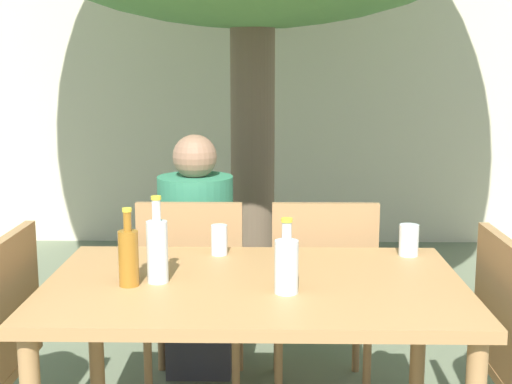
{
  "coord_description": "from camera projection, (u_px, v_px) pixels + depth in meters",
  "views": [
    {
      "loc": [
        0.05,
        -2.31,
        1.48
      ],
      "look_at": [
        0.0,
        0.3,
        1.0
      ],
      "focal_mm": 50.0,
      "sensor_mm": 36.0,
      "label": 1
    }
  ],
  "objects": [
    {
      "name": "drinking_glass_1",
      "position": [
        219.0,
        240.0,
        2.72
      ],
      "size": [
        0.06,
        0.06,
        0.12
      ],
      "color": "white",
      "rests_on": "dining_table_front"
    },
    {
      "name": "amber_bottle_0",
      "position": [
        128.0,
        256.0,
        2.33
      ],
      "size": [
        0.07,
        0.07,
        0.26
      ],
      "color": "#9E661E",
      "rests_on": "dining_table_front"
    },
    {
      "name": "person_seated_2",
      "position": [
        198.0,
        270.0,
        3.35
      ],
      "size": [
        0.34,
        0.57,
        1.17
      ],
      "rotation": [
        0.0,
        0.0,
        3.14
      ],
      "color": "#383842",
      "rests_on": "ground_plane"
    },
    {
      "name": "water_bottle_1",
      "position": [
        286.0,
        264.0,
        2.26
      ],
      "size": [
        0.08,
        0.08,
        0.24
      ],
      "color": "silver",
      "rests_on": "dining_table_front"
    },
    {
      "name": "patio_chair_2",
      "position": [
        193.0,
        286.0,
        3.11
      ],
      "size": [
        0.44,
        0.44,
        0.91
      ],
      "rotation": [
        0.0,
        0.0,
        3.14
      ],
      "color": "#A87A4C",
      "rests_on": "ground_plane"
    },
    {
      "name": "dining_table_front",
      "position": [
        254.0,
        305.0,
        2.42
      ],
      "size": [
        1.41,
        0.89,
        0.75
      ],
      "color": "#B27F4C",
      "rests_on": "ground_plane"
    },
    {
      "name": "water_bottle_2",
      "position": [
        157.0,
        249.0,
        2.37
      ],
      "size": [
        0.07,
        0.07,
        0.29
      ],
      "color": "silver",
      "rests_on": "dining_table_front"
    },
    {
      "name": "cafe_building_wall",
      "position": [
        263.0,
        72.0,
        5.75
      ],
      "size": [
        10.0,
        0.08,
        2.8
      ],
      "color": "beige",
      "rests_on": "ground_plane"
    },
    {
      "name": "patio_chair_3",
      "position": [
        322.0,
        286.0,
        3.1
      ],
      "size": [
        0.44,
        0.44,
        0.91
      ],
      "rotation": [
        0.0,
        0.0,
        3.14
      ],
      "color": "#A87A4C",
      "rests_on": "ground_plane"
    },
    {
      "name": "drinking_glass_0",
      "position": [
        409.0,
        240.0,
        2.71
      ],
      "size": [
        0.07,
        0.07,
        0.12
      ],
      "color": "white",
      "rests_on": "dining_table_front"
    }
  ]
}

